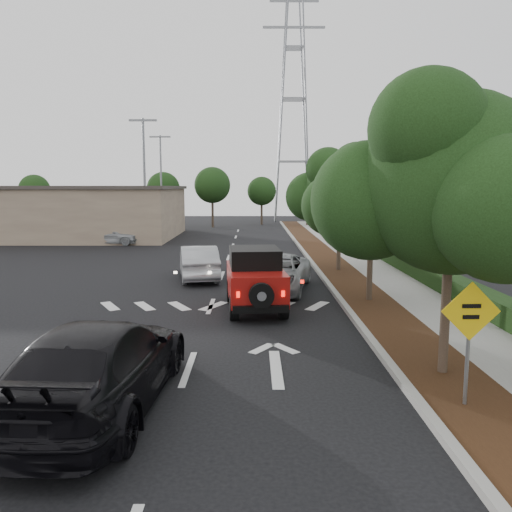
{
  "coord_description": "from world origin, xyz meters",
  "views": [
    {
      "loc": [
        1.5,
        -10.89,
        4.11
      ],
      "look_at": [
        1.56,
        3.0,
        2.17
      ],
      "focal_mm": 35.0,
      "sensor_mm": 36.0,
      "label": 1
    }
  ],
  "objects_px": {
    "silver_suv_ahead": "(276,273)",
    "speed_hump_sign": "(470,327)",
    "red_jeep": "(255,278)",
    "black_suv_oncoming": "(99,365)"
  },
  "relations": [
    {
      "from": "red_jeep",
      "to": "silver_suv_ahead",
      "type": "relative_size",
      "value": 0.81
    },
    {
      "from": "silver_suv_ahead",
      "to": "red_jeep",
      "type": "bearing_deg",
      "value": -93.61
    },
    {
      "from": "silver_suv_ahead",
      "to": "speed_hump_sign",
      "type": "xyz_separation_m",
      "value": [
        3.03,
        -10.81,
        0.89
      ]
    },
    {
      "from": "silver_suv_ahead",
      "to": "speed_hump_sign",
      "type": "bearing_deg",
      "value": -62.2
    },
    {
      "from": "silver_suv_ahead",
      "to": "black_suv_oncoming",
      "type": "height_order",
      "value": "black_suv_oncoming"
    },
    {
      "from": "red_jeep",
      "to": "silver_suv_ahead",
      "type": "height_order",
      "value": "red_jeep"
    },
    {
      "from": "silver_suv_ahead",
      "to": "black_suv_oncoming",
      "type": "distance_m",
      "value": 11.3
    },
    {
      "from": "black_suv_oncoming",
      "to": "speed_hump_sign",
      "type": "bearing_deg",
      "value": -178.02
    },
    {
      "from": "red_jeep",
      "to": "black_suv_oncoming",
      "type": "distance_m",
      "value": 8.2
    },
    {
      "from": "speed_hump_sign",
      "to": "red_jeep",
      "type": "bearing_deg",
      "value": 115.19
    }
  ]
}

